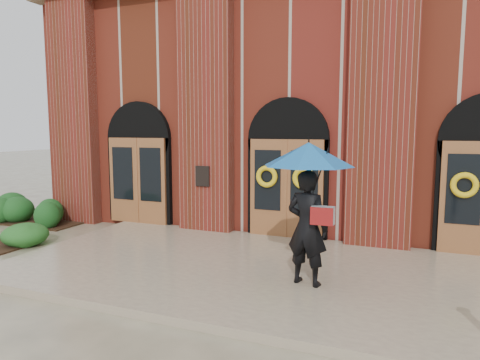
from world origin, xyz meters
The scene contains 5 objects.
ground centered at (0.00, 0.00, 0.00)m, with size 90.00×90.00×0.00m, color tan.
landing centered at (0.00, 0.15, 0.07)m, with size 10.00×5.30×0.15m, color tan.
church_building centered at (0.00, 8.78, 3.50)m, with size 16.20×12.53×7.00m.
man_with_umbrella centered at (1.27, -0.42, 1.92)m, with size 1.88×1.88×2.53m.
hedge_wall_left centered at (-8.00, 2.06, 0.38)m, with size 2.97×1.19×0.76m, color #164418.
Camera 1 is at (2.91, -7.72, 2.92)m, focal length 32.00 mm.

